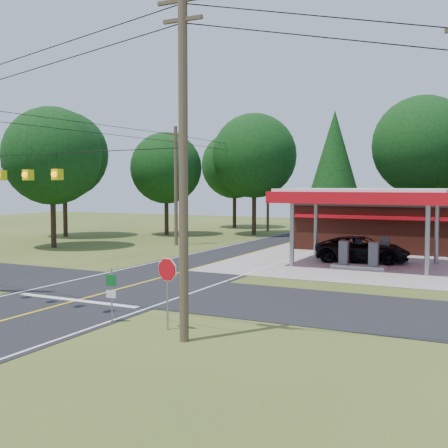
% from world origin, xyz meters
% --- Properties ---
extents(ground, '(120.00, 120.00, 0.00)m').
position_xyz_m(ground, '(0.00, 0.00, 0.00)').
color(ground, '#3D521C').
rests_on(ground, ground).
extents(main_highway, '(8.00, 120.00, 0.02)m').
position_xyz_m(main_highway, '(0.00, 0.00, 0.01)').
color(main_highway, black).
rests_on(main_highway, ground).
extents(cross_road, '(70.00, 7.00, 0.02)m').
position_xyz_m(cross_road, '(0.00, 0.00, 0.01)').
color(cross_road, black).
rests_on(cross_road, ground).
extents(lane_center_yellow, '(0.15, 110.00, 0.00)m').
position_xyz_m(lane_center_yellow, '(0.00, 0.00, 0.03)').
color(lane_center_yellow, yellow).
rests_on(lane_center_yellow, main_highway).
extents(gas_canopy, '(10.60, 7.40, 4.88)m').
position_xyz_m(gas_canopy, '(9.00, 13.00, 4.27)').
color(gas_canopy, gray).
rests_on(gas_canopy, ground).
extents(convenience_store, '(16.40, 7.55, 3.80)m').
position_xyz_m(convenience_store, '(10.00, 22.98, 1.92)').
color(convenience_store, '#5C261A').
rests_on(convenience_store, ground).
extents(utility_pole_near_right, '(1.80, 0.30, 11.50)m').
position_xyz_m(utility_pole_near_right, '(7.50, -7.00, 5.96)').
color(utility_pole_near_right, '#473828').
rests_on(utility_pole_near_right, ground).
extents(utility_pole_far_left, '(1.80, 0.30, 10.00)m').
position_xyz_m(utility_pole_far_left, '(-8.00, 18.00, 5.20)').
color(utility_pole_far_left, '#473828').
rests_on(utility_pole_far_left, ground).
extents(utility_pole_north, '(0.30, 0.30, 9.50)m').
position_xyz_m(utility_pole_north, '(-6.50, 35.00, 4.75)').
color(utility_pole_north, '#473828').
rests_on(utility_pole_north, ground).
extents(overhead_beacons, '(17.04, 2.04, 1.03)m').
position_xyz_m(overhead_beacons, '(-1.00, -6.00, 6.21)').
color(overhead_beacons, black).
rests_on(overhead_beacons, ground).
extents(treeline_backdrop, '(70.27, 51.59, 13.30)m').
position_xyz_m(treeline_backdrop, '(0.82, 24.01, 7.49)').
color(treeline_backdrop, '#332316').
rests_on(treeline_backdrop, ground).
extents(suv_car, '(6.84, 6.84, 1.69)m').
position_xyz_m(suv_car, '(8.50, 14.50, 0.84)').
color(suv_car, black).
rests_on(suv_car, ground).
extents(octagonal_stop_sign, '(0.88, 0.22, 2.59)m').
position_xyz_m(octagonal_stop_sign, '(6.24, -6.01, 1.94)').
color(octagonal_stop_sign, gray).
rests_on(octagonal_stop_sign, ground).
extents(route_sign_post, '(0.42, 0.10, 2.04)m').
position_xyz_m(route_sign_post, '(3.80, -6.02, 1.21)').
color(route_sign_post, gray).
rests_on(route_sign_post, ground).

